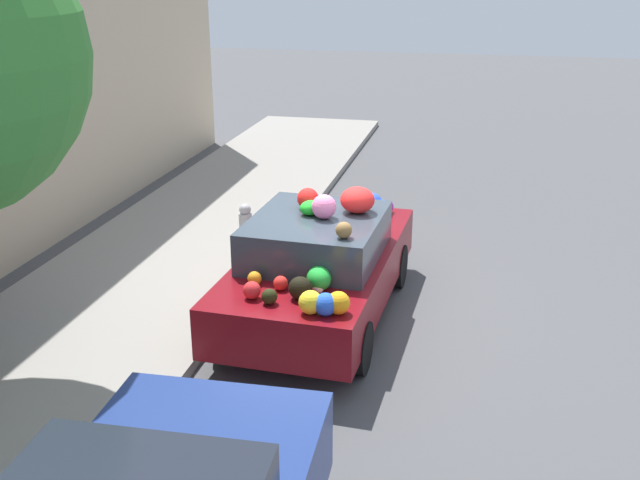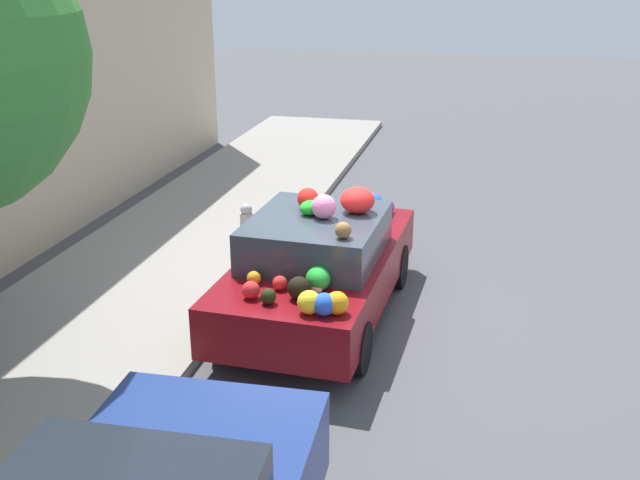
# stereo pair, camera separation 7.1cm
# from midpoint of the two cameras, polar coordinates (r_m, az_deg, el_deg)

# --- Properties ---
(ground_plane) EXTENTS (60.00, 60.00, 0.00)m
(ground_plane) POSITION_cam_midpoint_polar(r_m,az_deg,el_deg) (9.68, 0.03, -5.86)
(ground_plane) COLOR #4C4C4F
(sidewalk_curb) EXTENTS (24.00, 3.20, 0.14)m
(sidewalk_curb) POSITION_cam_midpoint_polar(r_m,az_deg,el_deg) (10.52, -14.50, -3.90)
(sidewalk_curb) COLOR gray
(sidewalk_curb) RESTS_ON ground
(fire_hydrant) EXTENTS (0.20, 0.20, 0.70)m
(fire_hydrant) POSITION_cam_midpoint_polar(r_m,az_deg,el_deg) (11.54, -5.86, 1.07)
(fire_hydrant) COLOR #B2B2B7
(fire_hydrant) RESTS_ON sidewalk_curb
(art_car) EXTENTS (4.01, 1.91, 1.72)m
(art_car) POSITION_cam_midpoint_polar(r_m,az_deg,el_deg) (9.35, -0.18, -1.80)
(art_car) COLOR maroon
(art_car) RESTS_ON ground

